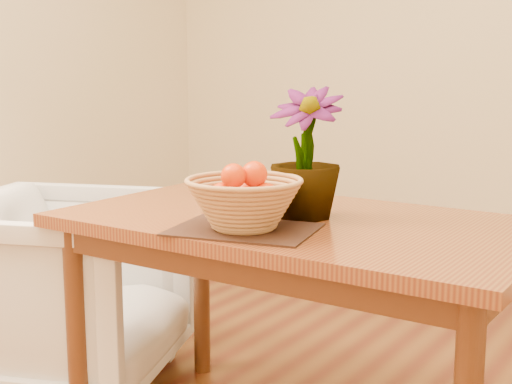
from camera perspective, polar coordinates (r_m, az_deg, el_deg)
The scene contains 7 objects.
wall_back at distance 3.88m, azimuth 18.51°, elevation 11.74°, with size 4.00×0.02×2.70m, color beige.
table at distance 2.13m, azimuth 3.36°, elevation -4.36°, with size 1.40×0.80×0.75m.
placemat at distance 1.94m, azimuth -0.96°, elevation -3.02°, with size 0.38×0.29×0.01m, color #311A12.
wicker_basket at distance 1.93m, azimuth -0.96°, elevation -1.06°, with size 0.32×0.32×0.13m.
orange_pile at distance 1.92m, azimuth -0.94°, elevation 0.18°, with size 0.17×0.17×0.13m.
potted_plant at distance 2.09m, azimuth 3.97°, elevation 3.13°, with size 0.22×0.22×0.38m, color #154B15.
armchair at distance 2.76m, azimuth -15.17°, elevation -6.94°, with size 0.79×0.74×0.81m, color #8A705F.
Camera 1 is at (1.04, -1.49, 1.18)m, focal length 50.00 mm.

